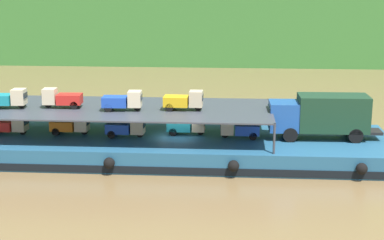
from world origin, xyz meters
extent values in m
plane|color=brown|center=(0.00, 0.00, 0.00)|extent=(400.00, 400.00, 0.00)
cube|color=#23567A|center=(0.00, 0.00, 0.75)|extent=(30.13, 8.66, 1.50)
cube|color=black|center=(0.00, -4.35, 0.35)|extent=(29.53, 0.06, 0.50)
sphere|color=black|center=(-4.02, -4.55, 0.85)|extent=(0.74, 0.74, 0.74)
sphere|color=black|center=(4.02, -4.55, 0.85)|extent=(0.74, 0.74, 0.74)
sphere|color=black|center=(12.05, -4.55, 0.85)|extent=(0.74, 0.74, 0.74)
cube|color=#1E4C99|center=(7.47, 0.04, 3.10)|extent=(2.04, 2.22, 2.00)
cube|color=#192833|center=(6.44, 0.02, 3.45)|extent=(0.10, 1.84, 0.60)
cube|color=#193823|center=(10.87, 0.11, 3.35)|extent=(4.84, 2.39, 2.50)
cube|color=black|center=(10.87, 0.11, 2.05)|extent=(6.83, 1.51, 0.20)
cylinder|color=black|center=(7.85, 1.06, 2.00)|extent=(1.01, 0.30, 1.00)
cylinder|color=black|center=(7.89, -0.96, 2.00)|extent=(1.01, 0.30, 1.00)
cylinder|color=black|center=(12.29, 1.15, 2.00)|extent=(1.01, 0.30, 1.00)
cylinder|color=black|center=(12.33, -0.87, 2.00)|extent=(1.01, 0.30, 1.00)
cylinder|color=#383D47|center=(6.59, 3.85, 2.50)|extent=(0.16, 0.16, 2.00)
cylinder|color=#383D47|center=(6.59, -3.85, 2.50)|extent=(0.16, 0.16, 2.00)
cylinder|color=#383D47|center=(-14.19, 3.85, 2.50)|extent=(0.16, 0.16, 2.00)
cube|color=#383D47|center=(-3.80, 0.00, 3.45)|extent=(20.93, 7.86, 0.10)
cube|color=red|center=(-12.74, -0.28, 2.13)|extent=(1.74, 1.26, 0.70)
cube|color=beige|center=(-11.35, -0.33, 2.33)|extent=(0.94, 1.03, 1.10)
cube|color=#19232D|center=(-10.88, -0.35, 2.44)|extent=(0.07, 0.85, 0.38)
cylinder|color=black|center=(-11.20, -0.33, 1.78)|extent=(0.56, 0.16, 0.56)
cylinder|color=black|center=(-13.12, 0.27, 1.78)|extent=(0.56, 0.16, 0.56)
cube|color=orange|center=(-8.30, 0.05, 2.13)|extent=(1.74, 1.26, 0.70)
cube|color=beige|center=(-6.90, 0.00, 2.33)|extent=(0.94, 1.03, 1.10)
cube|color=#19232D|center=(-6.43, -0.01, 2.44)|extent=(0.07, 0.85, 0.38)
cylinder|color=black|center=(-6.75, 0.00, 1.78)|extent=(0.56, 0.16, 0.56)
cylinder|color=black|center=(-8.72, -0.46, 1.78)|extent=(0.56, 0.16, 0.56)
cylinder|color=black|center=(-8.68, 0.60, 1.78)|extent=(0.56, 0.16, 0.56)
cube|color=#1E47B7|center=(-4.17, -0.43, 2.13)|extent=(1.75, 1.27, 0.70)
cube|color=#C6B793|center=(-2.77, -0.49, 2.33)|extent=(0.94, 1.03, 1.10)
cube|color=#19232D|center=(-2.30, -0.51, 2.44)|extent=(0.07, 0.85, 0.38)
cylinder|color=black|center=(-2.62, -0.49, 1.78)|extent=(0.57, 0.16, 0.56)
cylinder|color=black|center=(-4.59, -0.95, 1.78)|extent=(0.57, 0.16, 0.56)
cylinder|color=black|center=(-4.55, 0.11, 1.78)|extent=(0.57, 0.16, 0.56)
cube|color=teal|center=(0.07, 0.55, 2.13)|extent=(1.72, 1.22, 0.70)
cube|color=#C6B793|center=(1.47, 0.53, 2.33)|extent=(0.91, 1.01, 1.10)
cube|color=#19232D|center=(1.94, 0.52, 2.44)|extent=(0.05, 0.85, 0.38)
cylinder|color=black|center=(1.62, 0.53, 1.78)|extent=(0.56, 0.15, 0.56)
cylinder|color=black|center=(-0.34, 0.02, 1.78)|extent=(0.56, 0.15, 0.56)
cylinder|color=black|center=(-0.32, 1.08, 1.78)|extent=(0.56, 0.15, 0.56)
cube|color=#1E47B7|center=(4.94, -0.16, 2.13)|extent=(1.70, 1.20, 0.70)
cube|color=beige|center=(3.54, -0.16, 2.33)|extent=(0.90, 1.00, 1.10)
cube|color=#19232D|center=(3.07, -0.16, 2.44)|extent=(0.04, 0.85, 0.38)
cylinder|color=black|center=(3.39, -0.16, 1.78)|extent=(0.56, 0.14, 0.56)
cylinder|color=black|center=(5.34, 0.37, 1.78)|extent=(0.56, 0.14, 0.56)
cylinder|color=black|center=(5.34, -0.69, 1.78)|extent=(0.56, 0.14, 0.56)
cube|color=teal|center=(-12.58, -0.66, 4.13)|extent=(1.74, 1.26, 0.70)
cube|color=beige|center=(-11.19, -0.61, 4.33)|extent=(0.94, 1.03, 1.10)
cube|color=#19232D|center=(-10.72, -0.59, 4.44)|extent=(0.07, 0.85, 0.38)
cylinder|color=black|center=(-11.04, -0.60, 3.78)|extent=(0.56, 0.16, 0.56)
cube|color=red|center=(-7.67, -0.19, 4.13)|extent=(1.76, 1.29, 0.70)
cube|color=beige|center=(-9.07, -0.26, 4.33)|extent=(0.95, 1.05, 1.10)
cube|color=#19232D|center=(-9.54, -0.29, 4.44)|extent=(0.08, 0.85, 0.38)
cylinder|color=black|center=(-9.22, -0.27, 3.78)|extent=(0.57, 0.17, 0.56)
cylinder|color=black|center=(-7.30, 0.36, 3.78)|extent=(0.57, 0.17, 0.56)
cylinder|color=black|center=(-7.24, -0.70, 3.78)|extent=(0.57, 0.17, 0.56)
cube|color=#1E47B7|center=(-4.29, -0.81, 4.13)|extent=(1.74, 1.25, 0.70)
cube|color=beige|center=(-2.89, -0.76, 4.33)|extent=(0.93, 1.03, 1.10)
cube|color=#19232D|center=(-2.42, -0.75, 4.44)|extent=(0.07, 0.85, 0.38)
cylinder|color=black|center=(-2.74, -0.76, 3.78)|extent=(0.56, 0.16, 0.56)
cylinder|color=black|center=(-4.67, -1.35, 3.78)|extent=(0.56, 0.16, 0.56)
cylinder|color=black|center=(-4.71, -0.29, 3.78)|extent=(0.56, 0.16, 0.56)
cube|color=gold|center=(-0.05, -0.36, 4.13)|extent=(1.74, 1.26, 0.70)
cube|color=#C6B793|center=(1.35, -0.41, 4.33)|extent=(0.93, 1.03, 1.10)
cube|color=#19232D|center=(1.82, -0.43, 4.44)|extent=(0.07, 0.85, 0.38)
cylinder|color=black|center=(1.50, -0.42, 3.78)|extent=(0.56, 0.16, 0.56)
cylinder|color=black|center=(-0.47, -0.88, 3.78)|extent=(0.56, 0.16, 0.56)
cylinder|color=black|center=(-0.43, 0.18, 3.78)|extent=(0.56, 0.16, 0.56)
camera|label=1|loc=(3.92, -40.31, 12.62)|focal=55.01mm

